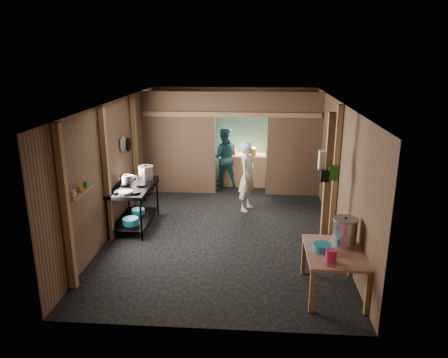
# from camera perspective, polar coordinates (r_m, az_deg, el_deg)

# --- Properties ---
(floor) EXTENTS (4.50, 7.00, 0.00)m
(floor) POSITION_cam_1_polar(r_m,az_deg,el_deg) (9.14, 0.09, -6.25)
(floor) COLOR black
(floor) RESTS_ON ground
(ceiling) EXTENTS (4.50, 7.00, 0.00)m
(ceiling) POSITION_cam_1_polar(r_m,az_deg,el_deg) (8.47, 0.10, 10.16)
(ceiling) COLOR #393837
(ceiling) RESTS_ON ground
(wall_back) EXTENTS (4.50, 0.00, 2.60)m
(wall_back) POSITION_cam_1_polar(r_m,az_deg,el_deg) (12.12, 1.31, 5.94)
(wall_back) COLOR brown
(wall_back) RESTS_ON ground
(wall_front) EXTENTS (4.50, 0.00, 2.60)m
(wall_front) POSITION_cam_1_polar(r_m,az_deg,el_deg) (5.43, -2.62, -8.01)
(wall_front) COLOR brown
(wall_front) RESTS_ON ground
(wall_left) EXTENTS (0.00, 7.00, 2.60)m
(wall_left) POSITION_cam_1_polar(r_m,az_deg,el_deg) (9.15, -14.10, 1.86)
(wall_left) COLOR brown
(wall_left) RESTS_ON ground
(wall_right) EXTENTS (0.00, 7.00, 2.60)m
(wall_right) POSITION_cam_1_polar(r_m,az_deg,el_deg) (8.85, 14.80, 1.30)
(wall_right) COLOR brown
(wall_right) RESTS_ON ground
(partition_left) EXTENTS (1.85, 0.10, 2.60)m
(partition_left) POSITION_cam_1_polar(r_m,az_deg,el_deg) (11.00, -5.98, 4.74)
(partition_left) COLOR brown
(partition_left) RESTS_ON floor
(partition_right) EXTENTS (1.35, 0.10, 2.60)m
(partition_right) POSITION_cam_1_polar(r_m,az_deg,el_deg) (10.88, 9.29, 4.47)
(partition_right) COLOR brown
(partition_right) RESTS_ON floor
(partition_header) EXTENTS (1.30, 0.10, 0.60)m
(partition_header) POSITION_cam_1_polar(r_m,az_deg,el_deg) (10.67, 2.33, 9.89)
(partition_header) COLOR brown
(partition_header) RESTS_ON wall_back
(turquoise_panel) EXTENTS (4.40, 0.06, 2.50)m
(turquoise_panel) POSITION_cam_1_polar(r_m,az_deg,el_deg) (12.07, 1.29, 5.65)
(turquoise_panel) COLOR #6AB5A6
(turquoise_panel) RESTS_ON wall_back
(back_counter) EXTENTS (1.20, 0.50, 0.85)m
(back_counter) POSITION_cam_1_polar(r_m,az_deg,el_deg) (11.77, 2.60, 1.23)
(back_counter) COLOR #946D4F
(back_counter) RESTS_ON floor
(wall_clock) EXTENTS (0.20, 0.03, 0.20)m
(wall_clock) POSITION_cam_1_polar(r_m,az_deg,el_deg) (11.92, 2.52, 8.67)
(wall_clock) COLOR silver
(wall_clock) RESTS_ON wall_back
(post_left_a) EXTENTS (0.10, 0.12, 2.60)m
(post_left_a) POSITION_cam_1_polar(r_m,az_deg,el_deg) (6.82, -20.23, -3.79)
(post_left_a) COLOR #946D4F
(post_left_a) RESTS_ON floor
(post_left_b) EXTENTS (0.10, 0.12, 2.60)m
(post_left_b) POSITION_cam_1_polar(r_m,az_deg,el_deg) (8.40, -15.31, 0.45)
(post_left_b) COLOR #946D4F
(post_left_b) RESTS_ON floor
(post_left_c) EXTENTS (0.10, 0.12, 2.60)m
(post_left_c) POSITION_cam_1_polar(r_m,az_deg,el_deg) (10.25, -11.68, 3.59)
(post_left_c) COLOR #946D4F
(post_left_c) RESTS_ON floor
(post_right) EXTENTS (0.10, 0.12, 2.60)m
(post_right) POSITION_cam_1_polar(r_m,az_deg,el_deg) (8.64, 14.57, 0.96)
(post_right) COLOR #946D4F
(post_right) RESTS_ON floor
(post_free) EXTENTS (0.12, 0.12, 2.60)m
(post_free) POSITION_cam_1_polar(r_m,az_deg,el_deg) (7.55, 13.51, -1.25)
(post_free) COLOR #946D4F
(post_free) RESTS_ON floor
(cross_beam) EXTENTS (4.40, 0.12, 0.12)m
(cross_beam) POSITION_cam_1_polar(r_m,az_deg,el_deg) (10.67, 0.95, 8.54)
(cross_beam) COLOR #946D4F
(cross_beam) RESTS_ON wall_left
(pan_lid_big) EXTENTS (0.03, 0.34, 0.34)m
(pan_lid_big) POSITION_cam_1_polar(r_m,az_deg,el_deg) (9.43, -13.28, 4.54)
(pan_lid_big) COLOR gray
(pan_lid_big) RESTS_ON wall_left
(pan_lid_small) EXTENTS (0.03, 0.30, 0.30)m
(pan_lid_small) POSITION_cam_1_polar(r_m,az_deg,el_deg) (9.83, -12.55, 4.47)
(pan_lid_small) COLOR black
(pan_lid_small) RESTS_ON wall_left
(wall_shelf) EXTENTS (0.14, 0.80, 0.03)m
(wall_shelf) POSITION_cam_1_polar(r_m,az_deg,el_deg) (7.21, -18.50, -1.69)
(wall_shelf) COLOR #946D4F
(wall_shelf) RESTS_ON wall_left
(jar_white) EXTENTS (0.07, 0.07, 0.10)m
(jar_white) POSITION_cam_1_polar(r_m,az_deg,el_deg) (6.97, -19.32, -1.83)
(jar_white) COLOR silver
(jar_white) RESTS_ON wall_shelf
(jar_yellow) EXTENTS (0.08, 0.08, 0.10)m
(jar_yellow) POSITION_cam_1_polar(r_m,az_deg,el_deg) (7.19, -18.55, -1.20)
(jar_yellow) COLOR gold
(jar_yellow) RESTS_ON wall_shelf
(jar_green) EXTENTS (0.06, 0.06, 0.10)m
(jar_green) POSITION_cam_1_polar(r_m,az_deg,el_deg) (7.38, -17.91, -0.68)
(jar_green) COLOR #24801B
(jar_green) RESTS_ON wall_shelf
(bag_white) EXTENTS (0.22, 0.15, 0.32)m
(bag_white) POSITION_cam_1_polar(r_m,az_deg,el_deg) (7.49, 13.28, 2.44)
(bag_white) COLOR silver
(bag_white) RESTS_ON post_free
(bag_green) EXTENTS (0.16, 0.12, 0.24)m
(bag_green) POSITION_cam_1_polar(r_m,az_deg,el_deg) (7.42, 14.27, 0.80)
(bag_green) COLOR #24801B
(bag_green) RESTS_ON post_free
(bag_black) EXTENTS (0.14, 0.10, 0.20)m
(bag_black) POSITION_cam_1_polar(r_m,az_deg,el_deg) (7.39, 13.20, 0.42)
(bag_black) COLOR black
(bag_black) RESTS_ON post_free
(gas_range) EXTENTS (0.79, 1.53, 0.90)m
(gas_range) POSITION_cam_1_polar(r_m,az_deg,el_deg) (9.16, -11.81, -3.54)
(gas_range) COLOR black
(gas_range) RESTS_ON floor
(prep_table) EXTENTS (0.86, 1.18, 0.69)m
(prep_table) POSITION_cam_1_polar(r_m,az_deg,el_deg) (6.86, 14.28, -11.84)
(prep_table) COLOR #B37663
(prep_table) RESTS_ON floor
(stove_pot_large) EXTENTS (0.42, 0.42, 0.32)m
(stove_pot_large) POSITION_cam_1_polar(r_m,az_deg,el_deg) (9.34, -10.29, 0.77)
(stove_pot_large) COLOR silver
(stove_pot_large) RESTS_ON gas_range
(stove_pot_med) EXTENTS (0.27, 0.27, 0.21)m
(stove_pot_med) POSITION_cam_1_polar(r_m,az_deg,el_deg) (9.13, -12.88, -0.15)
(stove_pot_med) COLOR silver
(stove_pot_med) RESTS_ON gas_range
(stove_saucepan) EXTENTS (0.19, 0.19, 0.10)m
(stove_saucepan) POSITION_cam_1_polar(r_m,az_deg,el_deg) (9.39, -12.38, 0.15)
(stove_saucepan) COLOR silver
(stove_saucepan) RESTS_ON gas_range
(frying_pan) EXTENTS (0.39, 0.55, 0.07)m
(frying_pan) POSITION_cam_1_polar(r_m,az_deg,el_deg) (8.55, -12.91, -1.72)
(frying_pan) COLOR gray
(frying_pan) RESTS_ON gas_range
(blue_tub_front) EXTENTS (0.32, 0.32, 0.13)m
(blue_tub_front) POSITION_cam_1_polar(r_m,az_deg,el_deg) (8.95, -12.28, -5.50)
(blue_tub_front) COLOR teal
(blue_tub_front) RESTS_ON gas_range
(blue_tub_back) EXTENTS (0.28, 0.28, 0.11)m
(blue_tub_back) POSITION_cam_1_polar(r_m,az_deg,el_deg) (9.47, -11.30, -4.24)
(blue_tub_back) COLOR teal
(blue_tub_back) RESTS_ON gas_range
(stock_pot) EXTENTS (0.39, 0.39, 0.45)m
(stock_pot) POSITION_cam_1_polar(r_m,az_deg,el_deg) (6.86, 15.71, -6.83)
(stock_pot) COLOR silver
(stock_pot) RESTS_ON prep_table
(wash_basin) EXTENTS (0.33, 0.33, 0.11)m
(wash_basin) POSITION_cam_1_polar(r_m,az_deg,el_deg) (6.66, 12.96, -8.82)
(wash_basin) COLOR teal
(wash_basin) RESTS_ON prep_table
(pink_bucket) EXTENTS (0.19, 0.19, 0.19)m
(pink_bucket) POSITION_cam_1_polar(r_m,az_deg,el_deg) (6.33, 14.02, -9.86)
(pink_bucket) COLOR #C0225E
(pink_bucket) RESTS_ON prep_table
(knife) EXTENTS (0.30, 0.12, 0.01)m
(knife) POSITION_cam_1_polar(r_m,az_deg,el_deg) (6.24, 14.81, -11.25)
(knife) COLOR silver
(knife) RESTS_ON prep_table
(yellow_tub) EXTENTS (0.33, 0.33, 0.19)m
(yellow_tub) POSITION_cam_1_polar(r_m,az_deg,el_deg) (11.64, 3.46, 3.67)
(yellow_tub) COLOR gold
(yellow_tub) RESTS_ON back_counter
(red_cup) EXTENTS (0.13, 0.13, 0.15)m
(red_cup) POSITION_cam_1_polar(r_m,az_deg,el_deg) (11.66, 1.24, 3.63)
(red_cup) COLOR #A23214
(red_cup) RESTS_ON back_counter
(cook) EXTENTS (0.58, 0.69, 1.62)m
(cook) POSITION_cam_1_polar(r_m,az_deg,el_deg) (9.83, 3.17, 0.39)
(cook) COLOR beige
(cook) RESTS_ON floor
(worker_back) EXTENTS (0.83, 0.67, 1.60)m
(worker_back) POSITION_cam_1_polar(r_m,az_deg,el_deg) (11.60, 0.02, 2.91)
(worker_back) COLOR #255A69
(worker_back) RESTS_ON floor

